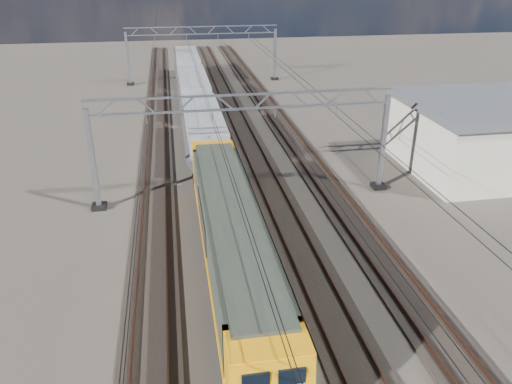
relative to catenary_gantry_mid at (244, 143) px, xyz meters
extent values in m
plane|color=black|center=(0.00, -4.00, -3.91)|extent=(160.00, 160.00, 0.00)
cube|color=black|center=(-6.00, -4.00, -3.85)|extent=(2.60, 140.00, 0.12)
cube|color=#563222|center=(-6.72, -4.00, -3.69)|extent=(0.08, 140.00, 0.16)
cube|color=#563222|center=(-5.28, -4.00, -3.69)|extent=(0.08, 140.00, 0.16)
cube|color=black|center=(-2.00, -4.00, -3.85)|extent=(2.60, 140.00, 0.12)
cube|color=#563222|center=(-2.72, -4.00, -3.69)|extent=(0.08, 140.00, 0.16)
cube|color=#563222|center=(-1.28, -4.00, -3.69)|extent=(0.08, 140.00, 0.16)
cube|color=black|center=(2.00, -4.00, -3.85)|extent=(2.60, 140.00, 0.12)
cube|color=#563222|center=(1.28, -4.00, -3.69)|extent=(0.08, 140.00, 0.16)
cube|color=#563222|center=(2.72, -4.00, -3.69)|extent=(0.08, 140.00, 0.16)
cube|color=black|center=(6.00, -4.00, -3.85)|extent=(2.60, 140.00, 0.12)
cube|color=#563222|center=(5.28, -4.00, -3.69)|extent=(0.08, 140.00, 0.16)
cube|color=#563222|center=(6.72, -4.00, -3.69)|extent=(0.08, 140.00, 0.16)
cube|color=#90939D|center=(-9.50, 0.00, -0.61)|extent=(0.30, 0.30, 6.60)
cube|color=#90939D|center=(9.50, 0.00, -0.61)|extent=(0.30, 0.30, 6.60)
cube|color=black|center=(-9.50, 0.00, -3.76)|extent=(0.90, 0.90, 0.30)
cube|color=black|center=(9.50, 0.00, -3.76)|extent=(0.90, 0.90, 0.30)
cube|color=#90939D|center=(0.00, 0.00, 3.14)|extent=(19.30, 0.18, 0.12)
cube|color=#90939D|center=(0.00, 0.00, 2.24)|extent=(19.30, 0.18, 0.12)
cube|color=#90939D|center=(-8.31, 0.00, 2.69)|extent=(1.03, 0.10, 0.94)
cube|color=#90939D|center=(-5.94, 0.00, 2.69)|extent=(1.03, 0.10, 0.94)
cube|color=#90939D|center=(-3.56, 0.00, 2.69)|extent=(1.03, 0.10, 0.94)
cube|color=#90939D|center=(-1.19, 0.00, 2.69)|extent=(1.03, 0.10, 0.94)
cube|color=#90939D|center=(1.19, 0.00, 2.69)|extent=(1.03, 0.10, 0.94)
cube|color=#90939D|center=(3.56, 0.00, 2.69)|extent=(1.03, 0.10, 0.94)
cube|color=#90939D|center=(5.94, 0.00, 2.69)|extent=(1.03, 0.10, 0.94)
cube|color=#90939D|center=(8.31, 0.00, 2.69)|extent=(1.03, 0.10, 0.94)
cube|color=#90939D|center=(-6.00, 0.00, 1.92)|extent=(0.06, 0.06, 0.65)
cube|color=#90939D|center=(-2.00, 0.00, 1.92)|extent=(0.06, 0.06, 0.65)
cube|color=#90939D|center=(2.00, 0.00, 1.92)|extent=(0.06, 0.06, 0.65)
cube|color=#90939D|center=(6.00, 0.00, 1.92)|extent=(0.06, 0.06, 0.65)
cube|color=#90939D|center=(-9.50, 36.00, -0.61)|extent=(0.30, 0.30, 6.60)
cube|color=#90939D|center=(9.50, 36.00, -0.61)|extent=(0.30, 0.30, 6.60)
cube|color=black|center=(-9.50, 36.00, -3.76)|extent=(0.90, 0.90, 0.30)
cube|color=black|center=(9.50, 36.00, -3.76)|extent=(0.90, 0.90, 0.30)
cube|color=#90939D|center=(0.00, 36.00, 3.14)|extent=(19.30, 0.18, 0.12)
cube|color=#90939D|center=(0.00, 36.00, 2.24)|extent=(19.30, 0.18, 0.12)
cube|color=#90939D|center=(-8.31, 36.00, 2.69)|extent=(1.03, 0.10, 0.94)
cube|color=#90939D|center=(-5.94, 36.00, 2.69)|extent=(1.03, 0.10, 0.94)
cube|color=#90939D|center=(-3.56, 36.00, 2.69)|extent=(1.03, 0.10, 0.94)
cube|color=#90939D|center=(-1.19, 36.00, 2.69)|extent=(1.03, 0.10, 0.94)
cube|color=#90939D|center=(1.19, 36.00, 2.69)|extent=(1.03, 0.10, 0.94)
cube|color=#90939D|center=(3.56, 36.00, 2.69)|extent=(1.03, 0.10, 0.94)
cube|color=#90939D|center=(5.94, 36.00, 2.69)|extent=(1.03, 0.10, 0.94)
cube|color=#90939D|center=(8.31, 36.00, 2.69)|extent=(1.03, 0.10, 0.94)
cube|color=#90939D|center=(-6.00, 36.00, 1.92)|extent=(0.06, 0.06, 0.65)
cube|color=#90939D|center=(-2.00, 36.00, 1.92)|extent=(0.06, 0.06, 0.65)
cube|color=#90939D|center=(2.00, 36.00, 1.92)|extent=(0.06, 0.06, 0.65)
cube|color=#90939D|center=(6.00, 36.00, 1.92)|extent=(0.06, 0.06, 0.65)
cylinder|color=black|center=(-6.00, 4.00, 1.59)|extent=(0.03, 140.00, 0.03)
cylinder|color=black|center=(-6.00, 4.00, 2.09)|extent=(0.03, 140.00, 0.03)
cylinder|color=black|center=(-2.00, 4.00, 1.59)|extent=(0.03, 140.00, 0.03)
cylinder|color=black|center=(-2.00, 4.00, 2.09)|extent=(0.03, 140.00, 0.03)
cylinder|color=black|center=(2.00, 4.00, 1.59)|extent=(0.03, 140.00, 0.03)
cylinder|color=black|center=(2.00, 4.00, 2.09)|extent=(0.03, 140.00, 0.03)
cylinder|color=black|center=(6.00, 4.00, 1.59)|extent=(0.03, 140.00, 0.03)
cylinder|color=black|center=(6.00, 4.00, 2.09)|extent=(0.03, 140.00, 0.03)
cube|color=black|center=(-2.00, -15.59, -3.16)|extent=(2.20, 3.60, 0.60)
cube|color=black|center=(-2.00, -2.59, -3.16)|extent=(2.20, 3.60, 0.60)
cube|color=black|center=(-2.00, -9.09, -2.78)|extent=(2.65, 20.00, 0.25)
cube|color=black|center=(-2.00, -9.09, -3.16)|extent=(2.20, 4.50, 0.75)
cube|color=#2D3229|center=(-2.00, -9.09, -1.36)|extent=(2.65, 17.00, 2.60)
cube|color=#FFA00D|center=(-3.34, -9.09, -2.36)|extent=(0.04, 17.00, 0.60)
cube|color=#FFA00D|center=(-0.66, -9.09, -2.36)|extent=(0.04, 17.00, 0.60)
cube|color=black|center=(-3.35, -8.09, -1.01)|extent=(0.05, 5.00, 1.40)
cube|color=black|center=(-0.65, -8.09, -1.01)|extent=(0.05, 5.00, 1.40)
cube|color=#2D3229|center=(-2.00, -9.09, 0.01)|extent=(2.25, 18.00, 0.15)
cube|color=#FFA00D|center=(-2.00, -18.19, -1.36)|extent=(2.65, 1.80, 2.60)
cube|color=#FFA00D|center=(-2.00, -19.14, -0.86)|extent=(2.60, 0.46, 1.52)
cube|color=black|center=(-2.55, -19.24, -0.76)|extent=(0.85, 0.08, 0.75)
cube|color=black|center=(-1.45, -19.24, -0.76)|extent=(0.85, 0.08, 0.75)
cube|color=#FFA00D|center=(-2.00, 0.01, -1.36)|extent=(2.65, 1.80, 2.60)
cube|color=#FFA00D|center=(-2.00, 0.96, -0.86)|extent=(2.60, 0.46, 1.52)
cube|color=black|center=(-2.55, 1.06, -0.76)|extent=(0.85, 0.08, 0.75)
cube|color=black|center=(-1.45, 1.06, -0.76)|extent=(0.85, 0.08, 0.75)
cylinder|color=black|center=(-2.85, 1.21, -2.76)|extent=(0.36, 0.50, 0.36)
cylinder|color=black|center=(-1.15, 1.21, -2.76)|extent=(0.36, 0.50, 0.36)
cylinder|color=white|center=(-2.60, 1.11, -2.16)|extent=(0.20, 0.08, 0.20)
cylinder|color=white|center=(-1.40, 1.11, -2.16)|extent=(0.20, 0.08, 0.20)
cube|color=black|center=(-2.00, 4.11, -3.19)|extent=(2.20, 2.60, 0.55)
cube|color=black|center=(-2.00, 13.11, -3.19)|extent=(2.20, 2.60, 0.55)
cube|color=black|center=(-2.00, 8.61, -2.83)|extent=(2.40, 13.00, 0.20)
cube|color=gray|center=(-2.00, 8.61, -1.11)|extent=(2.80, 12.00, 1.80)
cube|color=#4E4F56|center=(-2.95, 8.61, -2.36)|extent=(1.48, 12.00, 1.36)
cube|color=#4E4F56|center=(-1.05, 8.61, -2.36)|extent=(1.48, 12.00, 1.36)
cube|color=#FFA00D|center=(-3.42, 5.61, -1.01)|extent=(0.04, 1.20, 0.50)
cube|color=black|center=(-2.00, 18.31, -3.19)|extent=(2.20, 2.60, 0.55)
cube|color=black|center=(-2.00, 27.31, -3.19)|extent=(2.20, 2.60, 0.55)
cube|color=black|center=(-2.00, 22.81, -2.83)|extent=(2.40, 13.00, 0.20)
cube|color=gray|center=(-2.00, 22.81, -1.11)|extent=(2.80, 12.00, 1.80)
cube|color=#4E4F56|center=(-2.95, 22.81, -2.36)|extent=(1.48, 12.00, 1.36)
cube|color=#4E4F56|center=(-1.05, 22.81, -2.36)|extent=(1.48, 12.00, 1.36)
cube|color=#FFA00D|center=(-3.42, 19.81, -1.01)|extent=(0.04, 1.20, 0.50)
cube|color=black|center=(-2.00, 32.51, -3.19)|extent=(2.20, 2.60, 0.55)
cube|color=black|center=(-2.00, 41.51, -3.19)|extent=(2.20, 2.60, 0.55)
cube|color=black|center=(-2.00, 37.01, -2.83)|extent=(2.40, 13.00, 0.20)
cube|color=gray|center=(-2.00, 37.01, -1.11)|extent=(2.80, 12.00, 1.80)
cube|color=#4E4F56|center=(-2.95, 37.01, -2.36)|extent=(1.48, 12.00, 1.36)
cube|color=#4E4F56|center=(-1.05, 37.01, -2.36)|extent=(1.48, 12.00, 1.36)
cube|color=#FFA00D|center=(-3.42, 34.01, -1.01)|extent=(0.04, 1.20, 0.50)
camera|label=1|loc=(-4.40, -30.09, 10.59)|focal=35.00mm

